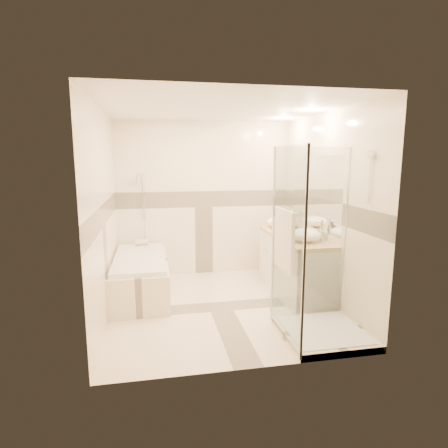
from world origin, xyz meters
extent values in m
cube|color=beige|center=(0.00, 0.00, -0.01)|extent=(2.80, 3.00, 0.01)
cube|color=white|center=(0.00, 0.00, 2.50)|extent=(2.80, 3.00, 0.01)
cube|color=#F3DFC2|center=(0.00, 1.50, 1.25)|extent=(2.80, 0.01, 2.50)
cube|color=#F3DFC2|center=(0.00, -1.50, 1.25)|extent=(2.80, 0.01, 2.50)
cube|color=#F3DFC2|center=(-1.40, 0.00, 1.25)|extent=(0.01, 3.00, 2.50)
cube|color=#F3DFC2|center=(1.40, 0.00, 1.25)|extent=(0.01, 3.00, 2.50)
cube|color=white|center=(1.39, 0.30, 1.45)|extent=(0.01, 1.60, 1.00)
cylinder|color=silver|center=(-0.97, 1.47, 1.35)|extent=(0.02, 0.02, 0.70)
cube|color=#F3DFC2|center=(-1.02, 0.65, 0.25)|extent=(0.75, 1.70, 0.50)
cube|color=white|center=(-1.02, 0.65, 0.53)|extent=(0.69, 1.60, 0.06)
ellipsoid|color=white|center=(-1.02, 0.65, 0.48)|extent=(0.56, 1.40, 0.16)
cube|color=white|center=(1.12, 0.30, 0.40)|extent=(0.55, 1.60, 0.80)
cylinder|color=silver|center=(0.83, -0.10, 0.55)|extent=(0.01, 0.24, 0.01)
cylinder|color=silver|center=(0.83, 0.70, 0.55)|extent=(0.01, 0.24, 0.01)
cube|color=#E6B679|center=(1.12, 0.30, 0.83)|extent=(0.57, 1.62, 0.05)
cube|color=#F3DFC2|center=(0.95, -1.05, 0.04)|extent=(0.90, 0.90, 0.08)
cube|color=white|center=(0.95, -1.05, 0.09)|extent=(0.80, 0.80, 0.01)
cube|color=white|center=(0.51, -1.05, 1.04)|extent=(0.01, 0.90, 2.00)
cube|color=white|center=(0.95, -0.61, 1.04)|extent=(0.90, 0.01, 2.00)
cylinder|color=silver|center=(0.50, -1.50, 1.04)|extent=(0.03, 0.03, 2.00)
cylinder|color=silver|center=(0.50, -0.60, 1.04)|extent=(0.03, 0.03, 2.00)
cylinder|color=silver|center=(1.40, -0.60, 1.04)|extent=(0.03, 0.03, 2.00)
cylinder|color=silver|center=(1.36, -1.05, 1.95)|extent=(0.03, 0.10, 0.10)
cylinder|color=silver|center=(0.47, -1.05, 1.40)|extent=(0.02, 0.60, 0.02)
cube|color=white|center=(0.47, -1.05, 1.10)|extent=(0.04, 0.48, 0.62)
ellipsoid|color=white|center=(1.10, 0.89, 0.93)|extent=(0.42, 0.42, 0.17)
ellipsoid|color=white|center=(1.10, -0.10, 0.93)|extent=(0.42, 0.42, 0.17)
cylinder|color=silver|center=(1.33, 0.89, 0.99)|extent=(0.03, 0.03, 0.27)
cylinder|color=silver|center=(1.28, 0.89, 1.10)|extent=(0.10, 0.02, 0.02)
cylinder|color=silver|center=(1.33, -0.10, 0.99)|extent=(0.03, 0.03, 0.27)
cylinder|color=silver|center=(1.28, -0.10, 1.10)|extent=(0.10, 0.02, 0.02)
imported|color=black|center=(1.10, 0.29, 0.94)|extent=(0.09, 0.09, 0.18)
imported|color=black|center=(1.10, 0.28, 0.93)|extent=(0.14, 0.14, 0.17)
cube|color=white|center=(1.10, 0.98, 0.89)|extent=(0.18, 0.26, 0.08)
cylinder|color=white|center=(-1.01, 1.34, 0.61)|extent=(0.20, 0.09, 0.09)
camera|label=1|loc=(-0.83, -4.56, 1.91)|focal=30.00mm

